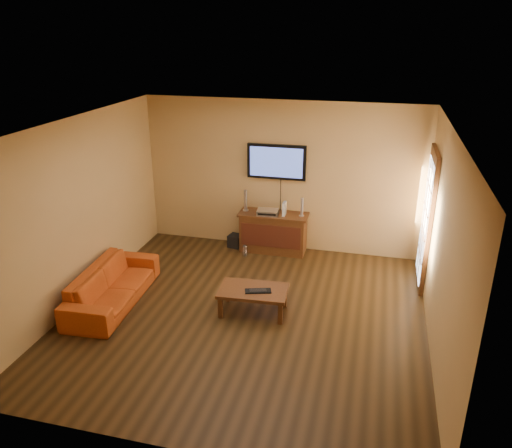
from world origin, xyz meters
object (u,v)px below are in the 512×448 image
(media_console, at_px, (273,232))
(bottle, at_px, (245,251))
(television, at_px, (277,162))
(game_console, at_px, (284,209))
(keyboard, at_px, (258,291))
(sofa, at_px, (112,280))
(speaker_left, at_px, (246,201))
(av_receiver, at_px, (268,212))
(subwoofer, at_px, (235,241))
(coffee_table, at_px, (253,292))
(speaker_right, at_px, (302,208))

(media_console, height_order, bottle, media_console)
(television, relative_size, bottle, 4.69)
(game_console, relative_size, bottle, 1.08)
(keyboard, bearing_deg, sofa, -175.04)
(media_console, bearing_deg, speaker_left, 176.35)
(av_receiver, distance_m, subwoofer, 0.91)
(sofa, distance_m, bottle, 2.51)
(coffee_table, bearing_deg, television, 94.24)
(sofa, bearing_deg, game_console, -45.85)
(av_receiver, xyz_separation_m, game_console, (0.29, 0.02, 0.08))
(television, xyz_separation_m, sofa, (-1.93, -2.55, -1.26))
(coffee_table, distance_m, speaker_left, 2.34)
(speaker_left, relative_size, keyboard, 0.99)
(speaker_left, bearing_deg, keyboard, -70.54)
(coffee_table, distance_m, speaker_right, 2.23)
(coffee_table, height_order, av_receiver, av_receiver)
(av_receiver, bearing_deg, game_console, -0.78)
(av_receiver, bearing_deg, media_console, 24.03)
(av_receiver, xyz_separation_m, bottle, (-0.35, -0.30, -0.67))
(media_console, height_order, subwoofer, media_console)
(bottle, bearing_deg, media_console, 38.13)
(television, bearing_deg, keyboard, -83.89)
(media_console, relative_size, game_console, 5.16)
(speaker_left, relative_size, game_console, 1.63)
(coffee_table, relative_size, keyboard, 2.55)
(bottle, distance_m, keyboard, 1.97)
(media_console, distance_m, speaker_left, 0.75)
(speaker_right, relative_size, game_console, 1.41)
(bottle, bearing_deg, speaker_left, 102.10)
(subwoofer, xyz_separation_m, keyboard, (0.98, -2.18, 0.26))
(av_receiver, xyz_separation_m, subwoofer, (-0.63, 0.07, -0.66))
(game_console, bearing_deg, coffee_table, -91.12)
(bottle, bearing_deg, speaker_right, 20.36)
(sofa, relative_size, game_console, 7.88)
(av_receiver, relative_size, keyboard, 0.95)
(coffee_table, xyz_separation_m, speaker_left, (-0.70, 2.16, 0.59))
(game_console, bearing_deg, sofa, -132.76)
(speaker_right, bearing_deg, subwoofer, 179.58)
(game_console, height_order, bottle, game_console)
(media_console, xyz_separation_m, keyboard, (0.25, -2.17, 0.01))
(sofa, bearing_deg, keyboard, -88.50)
(sofa, height_order, subwoofer, sofa)
(television, bearing_deg, subwoofer, -165.78)
(subwoofer, bearing_deg, sofa, -105.28)
(game_console, bearing_deg, av_receiver, -175.72)
(speaker_left, bearing_deg, coffee_table, -72.10)
(speaker_right, distance_m, keyboard, 2.24)
(media_console, relative_size, sofa, 0.66)
(coffee_table, relative_size, speaker_right, 2.98)
(speaker_right, bearing_deg, av_receiver, -174.53)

